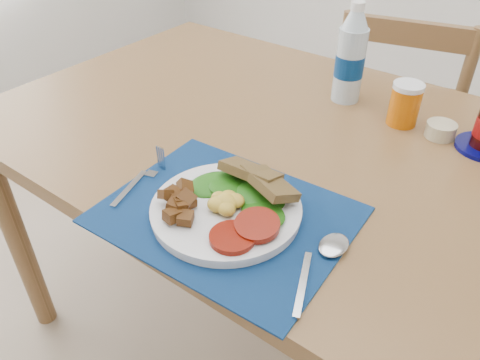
{
  "coord_description": "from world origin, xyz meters",
  "views": [
    {
      "loc": [
        0.46,
        -0.59,
        1.29
      ],
      "look_at": [
        0.07,
        -0.07,
        0.8
      ],
      "focal_mm": 35.0,
      "sensor_mm": 36.0,
      "label": 1
    }
  ],
  "objects_px": {
    "chair_far": "(395,113)",
    "water_bottle": "(350,59)",
    "breakfast_plate": "(222,206)",
    "juice_glass": "(405,105)"
  },
  "relations": [
    {
      "from": "breakfast_plate",
      "to": "water_bottle",
      "type": "bearing_deg",
      "value": 99.67
    },
    {
      "from": "breakfast_plate",
      "to": "water_bottle",
      "type": "relative_size",
      "value": 1.08
    },
    {
      "from": "breakfast_plate",
      "to": "water_bottle",
      "type": "xyz_separation_m",
      "value": [
        -0.04,
        0.54,
        0.08
      ]
    },
    {
      "from": "chair_far",
      "to": "juice_glass",
      "type": "xyz_separation_m",
      "value": [
        0.14,
        -0.42,
        0.25
      ]
    },
    {
      "from": "chair_far",
      "to": "juice_glass",
      "type": "height_order",
      "value": "chair_far"
    },
    {
      "from": "chair_far",
      "to": "juice_glass",
      "type": "relative_size",
      "value": 11.57
    },
    {
      "from": "chair_far",
      "to": "water_bottle",
      "type": "xyz_separation_m",
      "value": [
        -0.02,
        -0.38,
        0.3
      ]
    },
    {
      "from": "breakfast_plate",
      "to": "juice_glass",
      "type": "height_order",
      "value": "juice_glass"
    },
    {
      "from": "water_bottle",
      "to": "juice_glass",
      "type": "xyz_separation_m",
      "value": [
        0.16,
        -0.03,
        -0.06
      ]
    },
    {
      "from": "chair_far",
      "to": "water_bottle",
      "type": "relative_size",
      "value": 4.5
    }
  ]
}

